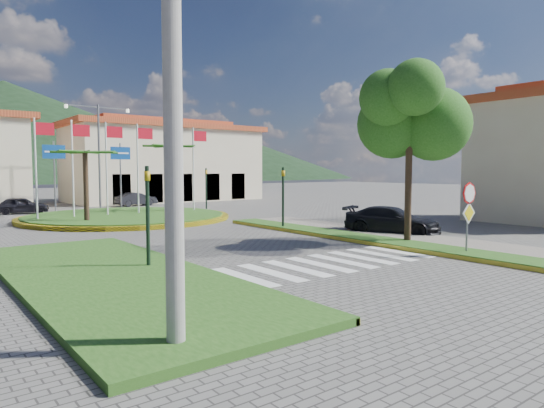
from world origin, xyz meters
TOP-DOWN VIEW (x-y plane):
  - ground at (0.00, 0.00)m, footprint 160.00×160.00m
  - sidewalk_right at (6.00, 2.00)m, footprint 4.00×28.00m
  - verge_right at (4.80, 2.00)m, footprint 1.60×28.00m
  - median_left at (-6.50, 6.00)m, footprint 5.00×14.00m
  - crosswalk at (0.00, 4.00)m, footprint 8.00×3.00m
  - roundabout_island at (0.00, 22.00)m, footprint 12.70×12.70m
  - stop_sign at (4.90, 1.96)m, footprint 0.80×0.11m
  - deciduous_tree at (5.50, 5.00)m, footprint 3.60×3.60m
  - utility_pole at (-7.50, 0.00)m, footprint 0.32×0.32m
  - traffic_light_left at (-5.20, 6.50)m, footprint 0.15×0.18m
  - traffic_light_right at (4.50, 12.00)m, footprint 0.15×0.18m
  - traffic_light_far at (8.00, 26.00)m, footprint 0.18×0.15m
  - direction_sign_west at (-2.00, 30.97)m, footprint 1.60×0.14m
  - direction_sign_east at (3.00, 30.97)m, footprint 1.60×0.14m
  - street_lamp_centre at (1.00, 30.00)m, footprint 4.80×0.16m
  - building_right at (10.00, 38.00)m, footprint 19.08×9.54m
  - hill_far_mid at (15.00, 160.00)m, footprint 180.00×180.00m
  - hill_far_east at (70.00, 135.00)m, footprint 120.00×120.00m
  - car_dark_a at (-4.46, 30.00)m, footprint 3.72×2.10m
  - car_dark_b at (4.79, 32.31)m, footprint 3.58×1.63m
  - car_side_right at (7.50, 7.39)m, footprint 3.46×4.89m

SIDE VIEW (x-z plane):
  - ground at x=0.00m, z-range 0.00..0.00m
  - crosswalk at x=0.00m, z-range 0.00..0.01m
  - sidewalk_right at x=6.00m, z-range 0.00..0.15m
  - verge_right at x=4.80m, z-range 0.00..0.18m
  - median_left at x=-6.50m, z-range 0.00..0.18m
  - roundabout_island at x=0.00m, z-range -2.83..3.17m
  - car_dark_b at x=4.79m, z-range 0.00..1.14m
  - car_dark_a at x=-4.46m, z-range 0.00..1.19m
  - car_side_right at x=7.50m, z-range 0.00..1.31m
  - stop_sign at x=4.90m, z-range 0.47..3.12m
  - traffic_light_left at x=-5.20m, z-range 0.34..3.54m
  - traffic_light_right at x=4.50m, z-range 0.34..3.54m
  - traffic_light_far at x=8.00m, z-range 0.34..3.54m
  - direction_sign_west at x=-2.00m, z-range 0.93..6.13m
  - direction_sign_east at x=3.00m, z-range 0.93..6.13m
  - building_right at x=10.00m, z-range -0.12..7.93m
  - street_lamp_centre at x=1.00m, z-range 0.50..8.50m
  - utility_pole at x=-7.50m, z-range 0.00..9.00m
  - deciduous_tree at x=5.50m, z-range 1.78..8.58m
  - hill_far_east at x=70.00m, z-range 0.00..18.00m
  - hill_far_mid at x=15.00m, z-range 0.00..30.00m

